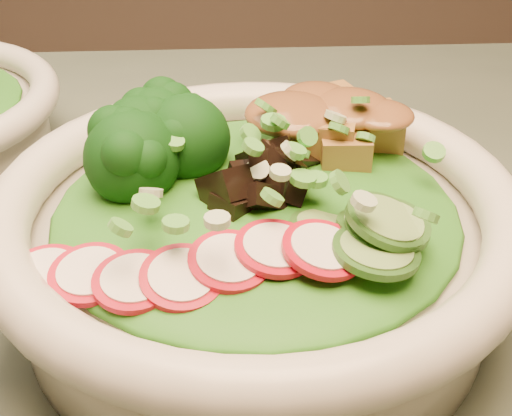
{
  "coord_description": "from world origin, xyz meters",
  "views": [
    {
      "loc": [
        0.06,
        -0.36,
        1.03
      ],
      "look_at": [
        0.08,
        -0.03,
        0.82
      ],
      "focal_mm": 50.0,
      "sensor_mm": 36.0,
      "label": 1
    }
  ],
  "objects": [
    {
      "name": "dining_table",
      "position": [
        0.0,
        0.0,
        0.64
      ],
      "size": [
        1.2,
        0.8,
        0.75
      ],
      "color": "black",
      "rests_on": "ground"
    },
    {
      "name": "salad_bowl",
      "position": [
        0.08,
        -0.03,
        0.79
      ],
      "size": [
        0.3,
        0.3,
        0.08
      ],
      "rotation": [
        0.0,
        0.0,
        -0.12
      ],
      "color": "silver",
      "rests_on": "dining_table"
    },
    {
      "name": "lettuce_bed",
      "position": [
        0.08,
        -0.03,
        0.82
      ],
      "size": [
        0.23,
        0.23,
        0.03
      ],
      "primitive_type": "ellipsoid",
      "color": "#1B6A16",
      "rests_on": "salad_bowl"
    },
    {
      "name": "broccoli_florets",
      "position": [
        0.02,
        0.01,
        0.84
      ],
      "size": [
        0.1,
        0.09,
        0.05
      ],
      "primitive_type": null,
      "rotation": [
        0.0,
        0.0,
        -0.12
      ],
      "color": "black",
      "rests_on": "salad_bowl"
    },
    {
      "name": "radish_slices",
      "position": [
        0.04,
        -0.09,
        0.82
      ],
      "size": [
        0.13,
        0.06,
        0.02
      ],
      "primitive_type": null,
      "rotation": [
        0.0,
        0.0,
        -0.12
      ],
      "color": "#AB0D1F",
      "rests_on": "salad_bowl"
    },
    {
      "name": "cucumber_slices",
      "position": [
        0.14,
        -0.07,
        0.83
      ],
      "size": [
        0.09,
        0.09,
        0.04
      ],
      "primitive_type": null,
      "rotation": [
        0.0,
        0.0,
        -0.12
      ],
      "color": "#80A85D",
      "rests_on": "salad_bowl"
    },
    {
      "name": "mushroom_heap",
      "position": [
        0.09,
        -0.02,
        0.83
      ],
      "size": [
        0.09,
        0.09,
        0.05
      ],
      "primitive_type": null,
      "rotation": [
        0.0,
        0.0,
        -0.12
      ],
      "color": "black",
      "rests_on": "salad_bowl"
    },
    {
      "name": "tofu_cubes",
      "position": [
        0.12,
        0.03,
        0.83
      ],
      "size": [
        0.11,
        0.08,
        0.04
      ],
      "primitive_type": null,
      "rotation": [
        0.0,
        0.0,
        -0.12
      ],
      "color": "olive",
      "rests_on": "salad_bowl"
    },
    {
      "name": "peanut_sauce",
      "position": [
        0.12,
        0.03,
        0.85
      ],
      "size": [
        0.08,
        0.06,
        0.02
      ],
      "primitive_type": "ellipsoid",
      "color": "brown",
      "rests_on": "tofu_cubes"
    },
    {
      "name": "scallion_garnish",
      "position": [
        0.08,
        -0.03,
        0.84
      ],
      "size": [
        0.22,
        0.22,
        0.03
      ],
      "primitive_type": null,
      "color": "#52A93B",
      "rests_on": "salad_bowl"
    }
  ]
}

